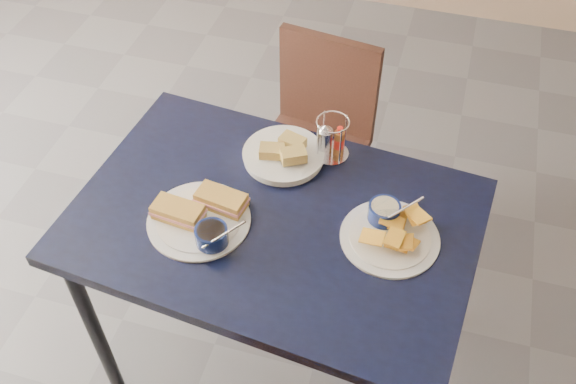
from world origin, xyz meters
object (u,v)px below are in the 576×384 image
(condiment_caddy, at_px, (330,140))
(plantain_plate, at_px, (389,228))
(dining_table, at_px, (274,233))
(chair_far, at_px, (315,127))
(bread_basket, at_px, (284,154))
(sandwich_plate, at_px, (202,216))

(condiment_caddy, bearing_deg, plantain_plate, -48.60)
(dining_table, xyz_separation_m, chair_far, (-0.05, 0.70, -0.20))
(bread_basket, bearing_deg, condiment_caddy, 25.32)
(dining_table, height_order, sandwich_plate, sandwich_plate)
(chair_far, distance_m, sandwich_plate, 0.84)
(chair_far, relative_size, bread_basket, 3.35)
(dining_table, height_order, plantain_plate, plantain_plate)
(dining_table, relative_size, plantain_plate, 4.39)
(bread_basket, bearing_deg, chair_far, 91.73)
(dining_table, bearing_deg, condiment_caddy, 72.85)
(dining_table, height_order, condiment_caddy, condiment_caddy)
(plantain_plate, bearing_deg, chair_far, 119.07)
(sandwich_plate, height_order, plantain_plate, same)
(bread_basket, bearing_deg, sandwich_plate, -115.95)
(sandwich_plate, relative_size, plantain_plate, 1.13)
(dining_table, height_order, bread_basket, bread_basket)
(sandwich_plate, height_order, condiment_caddy, condiment_caddy)
(plantain_plate, bearing_deg, dining_table, -174.30)
(dining_table, xyz_separation_m, sandwich_plate, (-0.19, -0.07, 0.10))
(condiment_caddy, bearing_deg, chair_far, 109.19)
(chair_far, xyz_separation_m, plantain_plate, (0.37, -0.67, 0.30))
(plantain_plate, relative_size, bread_basket, 1.11)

